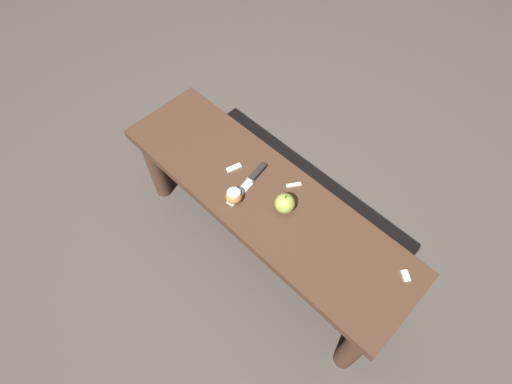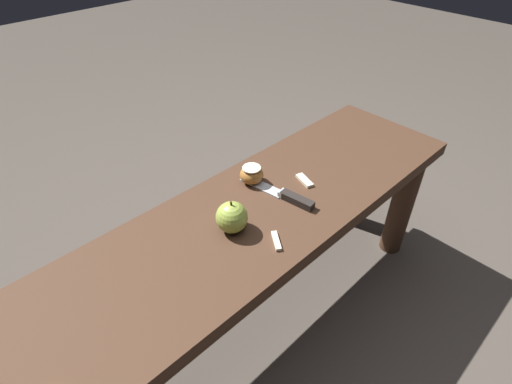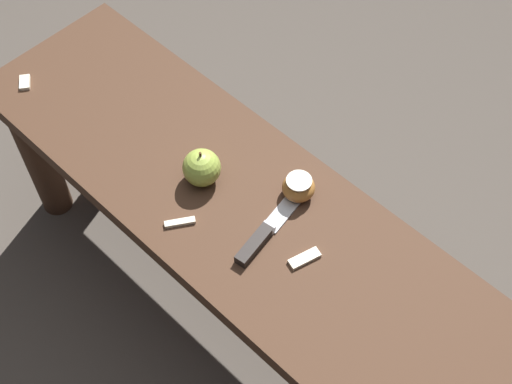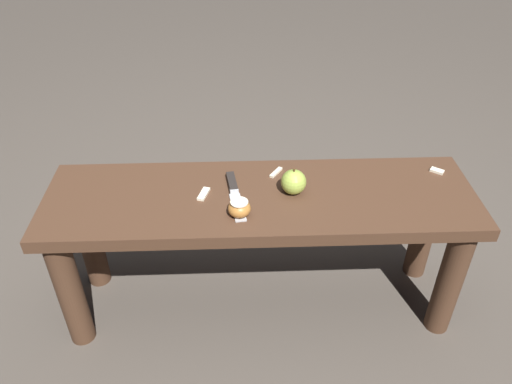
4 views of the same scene
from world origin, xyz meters
The scene contains 8 objects.
ground_plane centered at (0.00, 0.00, 0.00)m, with size 8.00×8.00×0.00m, color #4C443D.
wooden_bench centered at (0.00, 0.00, 0.36)m, with size 1.29×0.38×0.47m.
knife centered at (0.08, -0.02, 0.47)m, with size 0.06×0.23×0.02m.
apple_whole centered at (-0.10, -0.01, 0.50)m, with size 0.08×0.08×0.09m.
apple_cut centered at (0.06, 0.09, 0.49)m, with size 0.06×0.06×0.05m.
apple_slice_near_knife centered at (-0.05, -0.11, 0.47)m, with size 0.04×0.06×0.01m.
apple_slice_center centered at (0.17, -0.01, 0.47)m, with size 0.04×0.06×0.01m.
apple_slice_near_bowl centered at (-0.56, -0.10, 0.47)m, with size 0.05×0.04×0.01m.
Camera 4 is at (0.06, 1.19, 1.35)m, focal length 35.00 mm.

